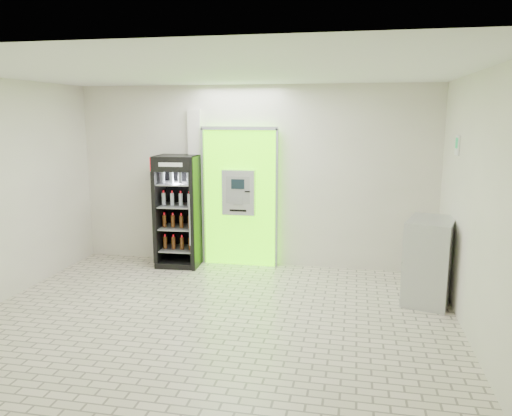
# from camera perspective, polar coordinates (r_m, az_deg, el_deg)

# --- Properties ---
(ground) EXTENTS (6.00, 6.00, 0.00)m
(ground) POSITION_cam_1_polar(r_m,az_deg,el_deg) (6.37, -5.01, -12.70)
(ground) COLOR beige
(ground) RESTS_ON ground
(room_shell) EXTENTS (6.00, 6.00, 6.00)m
(room_shell) POSITION_cam_1_polar(r_m,az_deg,el_deg) (5.89, -5.30, 3.98)
(room_shell) COLOR silver
(room_shell) RESTS_ON ground
(atm_assembly) EXTENTS (1.30, 0.24, 2.33)m
(atm_assembly) POSITION_cam_1_polar(r_m,az_deg,el_deg) (8.35, -1.84, 1.33)
(atm_assembly) COLOR #53EC00
(atm_assembly) RESTS_ON ground
(pillar) EXTENTS (0.22, 0.11, 2.60)m
(pillar) POSITION_cam_1_polar(r_m,az_deg,el_deg) (8.57, -6.88, 2.38)
(pillar) COLOR silver
(pillar) RESTS_ON ground
(beverage_cooler) EXTENTS (0.73, 0.69, 1.86)m
(beverage_cooler) POSITION_cam_1_polar(r_m,az_deg,el_deg) (8.47, -8.78, -0.57)
(beverage_cooler) COLOR black
(beverage_cooler) RESTS_ON ground
(steel_cabinet) EXTENTS (0.79, 0.98, 1.14)m
(steel_cabinet) POSITION_cam_1_polar(r_m,az_deg,el_deg) (7.19, 19.17, -5.69)
(steel_cabinet) COLOR #B0B2B8
(steel_cabinet) RESTS_ON ground
(exit_sign) EXTENTS (0.02, 0.22, 0.26)m
(exit_sign) POSITION_cam_1_polar(r_m,az_deg,el_deg) (7.14, 22.02, 6.67)
(exit_sign) COLOR white
(exit_sign) RESTS_ON room_shell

